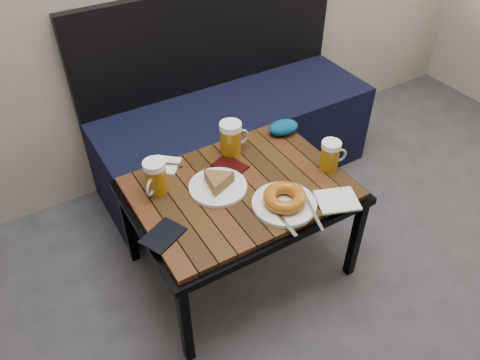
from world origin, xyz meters
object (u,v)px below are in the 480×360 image
beer_mug_right (330,155)px  cafe_table (240,194)px  beer_mug_centre (231,138)px  passport_navy (163,235)px  bench (232,131)px  plate_bagel (285,200)px  beer_mug_left (155,177)px  passport_burgundy (230,166)px  plate_pie (218,184)px  knit_pouch (283,127)px

beer_mug_right → cafe_table: bearing=-179.8°
beer_mug_centre → passport_navy: bearing=-149.3°
beer_mug_centre → beer_mug_right: size_ratio=1.17×
bench → plate_bagel: 0.82m
beer_mug_left → passport_navy: 0.25m
bench → cafe_table: bearing=-117.5°
cafe_table → beer_mug_centre: bearing=68.6°
cafe_table → plate_bagel: plate_bagel is taller
beer_mug_left → passport_burgundy: size_ratio=1.04×
bench → beer_mug_left: 0.78m
beer_mug_centre → plate_pie: (-0.16, -0.17, -0.05)m
cafe_table → plate_pie: bearing=160.4°
beer_mug_left → plate_bagel: bearing=97.0°
bench → cafe_table: size_ratio=1.67×
plate_bagel → plate_pie: bearing=127.9°
plate_bagel → knit_pouch: 0.46m
cafe_table → passport_navy: 0.37m
beer_mug_centre → plate_bagel: 0.38m
beer_mug_centre → passport_burgundy: 0.12m
cafe_table → plate_bagel: (0.08, -0.18, 0.07)m
cafe_table → knit_pouch: (0.34, 0.20, 0.07)m
beer_mug_centre → plate_pie: bearing=-135.6°
beer_mug_right → plate_pie: 0.46m
beer_mug_right → knit_pouch: beer_mug_right is taller
beer_mug_right → passport_navy: (-0.72, -0.00, -0.06)m
cafe_table → passport_burgundy: 0.13m
knit_pouch → beer_mug_left: bearing=-173.8°
passport_burgundy → knit_pouch: (0.32, 0.08, 0.03)m
cafe_table → plate_pie: size_ratio=3.78×
passport_navy → plate_pie: bearing=87.7°
passport_burgundy → knit_pouch: bearing=-4.9°
cafe_table → knit_pouch: knit_pouch is taller
beer_mug_right → passport_navy: bearing=-166.1°
plate_pie → knit_pouch: bearing=22.4°
plate_pie → passport_navy: 0.30m
passport_burgundy → beer_mug_centre: bearing=36.6°
bench → plate_bagel: (-0.22, -0.76, 0.23)m
beer_mug_left → passport_burgundy: beer_mug_left is taller
beer_mug_right → beer_mug_left: bearing=174.7°
beer_mug_right → bench: bearing=109.0°
passport_navy → knit_pouch: 0.76m
beer_mug_left → beer_mug_centre: bearing=147.8°
plate_bagel → passport_navy: (-0.44, 0.09, -0.02)m
beer_mug_centre → plate_bagel: bearing=-92.3°
plate_pie → passport_navy: (-0.28, -0.12, -0.02)m
passport_navy → bench: bearing=110.1°
cafe_table → passport_burgundy: size_ratio=6.45×
beer_mug_left → plate_pie: (0.20, -0.11, -0.04)m
bench → plate_pie: bench is taller
cafe_table → passport_navy: passport_navy is taller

